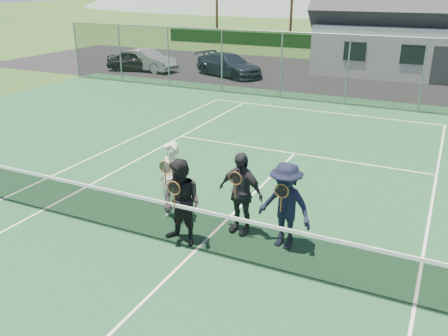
{
  "coord_description": "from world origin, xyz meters",
  "views": [
    {
      "loc": [
        4.08,
        -7.16,
        5.01
      ],
      "look_at": [
        -0.1,
        1.5,
        1.25
      ],
      "focal_mm": 38.0,
      "sensor_mm": 36.0,
      "label": 1
    }
  ],
  "objects_px": {
    "car_a": "(138,60)",
    "tennis_net": "(195,228)",
    "player_c": "(240,193)",
    "car_b": "(147,60)",
    "player_b": "(182,203)",
    "player_a": "(172,181)",
    "player_d": "(285,206)",
    "car_c": "(229,65)"
  },
  "relations": [
    {
      "from": "tennis_net",
      "to": "player_d",
      "type": "xyz_separation_m",
      "value": [
        1.51,
        0.94,
        0.38
      ]
    },
    {
      "from": "player_a",
      "to": "player_b",
      "type": "xyz_separation_m",
      "value": [
        0.74,
        -0.86,
        -0.0
      ]
    },
    {
      "from": "car_a",
      "to": "player_a",
      "type": "height_order",
      "value": "player_a"
    },
    {
      "from": "car_b",
      "to": "player_b",
      "type": "xyz_separation_m",
      "value": [
        12.39,
        -16.87,
        0.28
      ]
    },
    {
      "from": "player_a",
      "to": "player_d",
      "type": "relative_size",
      "value": 1.0
    },
    {
      "from": "tennis_net",
      "to": "player_c",
      "type": "distance_m",
      "value": 1.27
    },
    {
      "from": "player_c",
      "to": "player_d",
      "type": "height_order",
      "value": "same"
    },
    {
      "from": "tennis_net",
      "to": "player_c",
      "type": "xyz_separation_m",
      "value": [
        0.47,
        1.12,
        0.38
      ]
    },
    {
      "from": "car_a",
      "to": "player_d",
      "type": "xyz_separation_m",
      "value": [
        14.84,
        -15.9,
        0.3
      ]
    },
    {
      "from": "car_a",
      "to": "car_c",
      "type": "relative_size",
      "value": 0.83
    },
    {
      "from": "tennis_net",
      "to": "player_d",
      "type": "relative_size",
      "value": 6.49
    },
    {
      "from": "car_c",
      "to": "player_a",
      "type": "xyz_separation_m",
      "value": [
        6.42,
        -16.57,
        0.28
      ]
    },
    {
      "from": "car_c",
      "to": "player_b",
      "type": "xyz_separation_m",
      "value": [
        7.16,
        -17.43,
        0.28
      ]
    },
    {
      "from": "car_a",
      "to": "player_c",
      "type": "height_order",
      "value": "player_c"
    },
    {
      "from": "car_b",
      "to": "player_c",
      "type": "distance_m",
      "value": 20.72
    },
    {
      "from": "car_c",
      "to": "tennis_net",
      "type": "distance_m",
      "value": 19.15
    },
    {
      "from": "player_a",
      "to": "player_d",
      "type": "distance_m",
      "value": 2.65
    },
    {
      "from": "car_b",
      "to": "player_c",
      "type": "xyz_separation_m",
      "value": [
        13.26,
        -15.92,
        0.28
      ]
    },
    {
      "from": "player_a",
      "to": "player_b",
      "type": "bearing_deg",
      "value": -49.34
    },
    {
      "from": "player_d",
      "to": "player_b",
      "type": "bearing_deg",
      "value": -158.08
    },
    {
      "from": "car_a",
      "to": "car_b",
      "type": "bearing_deg",
      "value": -83.13
    },
    {
      "from": "player_a",
      "to": "tennis_net",
      "type": "bearing_deg",
      "value": -42.25
    },
    {
      "from": "car_c",
      "to": "car_b",
      "type": "bearing_deg",
      "value": 118.51
    },
    {
      "from": "player_b",
      "to": "player_d",
      "type": "height_order",
      "value": "same"
    },
    {
      "from": "car_a",
      "to": "car_b",
      "type": "distance_m",
      "value": 0.58
    },
    {
      "from": "car_a",
      "to": "tennis_net",
      "type": "bearing_deg",
      "value": -155.07
    },
    {
      "from": "car_a",
      "to": "player_d",
      "type": "bearing_deg",
      "value": -150.41
    },
    {
      "from": "car_b",
      "to": "player_a",
      "type": "distance_m",
      "value": 19.8
    },
    {
      "from": "tennis_net",
      "to": "car_a",
      "type": "bearing_deg",
      "value": 128.37
    },
    {
      "from": "car_a",
      "to": "player_a",
      "type": "relative_size",
      "value": 2.03
    },
    {
      "from": "car_b",
      "to": "car_c",
      "type": "bearing_deg",
      "value": -76.84
    },
    {
      "from": "player_c",
      "to": "car_b",
      "type": "bearing_deg",
      "value": 129.79
    },
    {
      "from": "car_a",
      "to": "car_b",
      "type": "height_order",
      "value": "car_b"
    },
    {
      "from": "car_c",
      "to": "player_b",
      "type": "height_order",
      "value": "player_b"
    },
    {
      "from": "car_a",
      "to": "player_c",
      "type": "bearing_deg",
      "value": -152.16
    },
    {
      "from": "player_b",
      "to": "car_b",
      "type": "bearing_deg",
      "value": 126.31
    },
    {
      "from": "car_c",
      "to": "player_d",
      "type": "bearing_deg",
      "value": -129.11
    },
    {
      "from": "car_a",
      "to": "player_b",
      "type": "bearing_deg",
      "value": -155.62
    },
    {
      "from": "car_a",
      "to": "car_c",
      "type": "height_order",
      "value": "car_c"
    },
    {
      "from": "car_b",
      "to": "player_a",
      "type": "relative_size",
      "value": 2.17
    },
    {
      "from": "car_a",
      "to": "tennis_net",
      "type": "distance_m",
      "value": 21.47
    },
    {
      "from": "car_c",
      "to": "tennis_net",
      "type": "height_order",
      "value": "car_c"
    }
  ]
}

